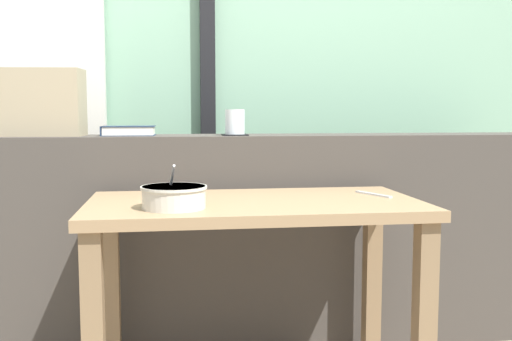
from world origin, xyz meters
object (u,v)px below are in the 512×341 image
at_px(throw_pillow, 41,103).
at_px(coaster_square, 235,135).
at_px(breakfast_table, 254,236).
at_px(closed_book, 128,131).
at_px(juice_glass, 235,123).
at_px(soup_bowl, 174,197).
at_px(fork_utensil, 373,194).

bearing_deg(throw_pillow, coaster_square, -3.52).
height_order(breakfast_table, closed_book, closed_book).
xyz_separation_m(breakfast_table, coaster_square, (-0.02, 0.45, 0.32)).
xyz_separation_m(breakfast_table, closed_book, (-0.44, 0.50, 0.33)).
distance_m(juice_glass, closed_book, 0.43).
distance_m(breakfast_table, coaster_square, 0.55).
height_order(breakfast_table, juice_glass, juice_glass).
distance_m(breakfast_table, soup_bowl, 0.33).
bearing_deg(closed_book, throw_pillow, -179.25).
relative_size(coaster_square, closed_book, 0.48).
bearing_deg(coaster_square, juice_glass, 180.00).
xyz_separation_m(closed_book, fork_utensil, (0.87, -0.43, -0.21)).
distance_m(juice_glass, soup_bowl, 0.65).
bearing_deg(coaster_square, breakfast_table, -87.83).
height_order(closed_book, throw_pillow, throw_pillow).
xyz_separation_m(juice_glass, throw_pillow, (-0.75, 0.05, 0.08)).
bearing_deg(breakfast_table, throw_pillow, 147.39).
bearing_deg(soup_bowl, fork_utensil, 15.10).
xyz_separation_m(breakfast_table, soup_bowl, (-0.26, -0.12, 0.15)).
height_order(juice_glass, closed_book, juice_glass).
xyz_separation_m(closed_book, soup_bowl, (0.18, -0.62, -0.18)).
relative_size(breakfast_table, fork_utensil, 6.39).
distance_m(breakfast_table, fork_utensil, 0.45).
height_order(breakfast_table, soup_bowl, soup_bowl).
bearing_deg(juice_glass, coaster_square, 0.00).
bearing_deg(fork_utensil, breakfast_table, 164.97).
bearing_deg(throw_pillow, juice_glass, -3.52).
distance_m(closed_book, soup_bowl, 0.67).
bearing_deg(juice_glass, fork_utensil, -40.58).
xyz_separation_m(breakfast_table, juice_glass, (-0.02, 0.45, 0.37)).
relative_size(closed_book, soup_bowl, 1.05).
bearing_deg(throw_pillow, closed_book, 0.75).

